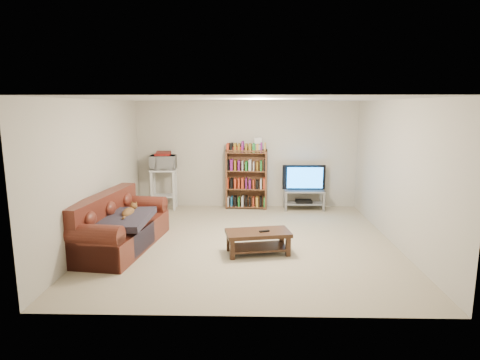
{
  "coord_description": "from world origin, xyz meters",
  "views": [
    {
      "loc": [
        0.07,
        -6.59,
        2.29
      ],
      "look_at": [
        -0.1,
        0.4,
        1.0
      ],
      "focal_mm": 30.0,
      "sensor_mm": 36.0,
      "label": 1
    }
  ],
  "objects_px": {
    "sofa": "(117,229)",
    "bookshelf": "(246,178)",
    "tv_stand": "(304,196)",
    "coffee_table": "(258,238)"
  },
  "relations": [
    {
      "from": "sofa",
      "to": "coffee_table",
      "type": "xyz_separation_m",
      "value": [
        2.3,
        -0.22,
        -0.06
      ]
    },
    {
      "from": "sofa",
      "to": "tv_stand",
      "type": "distance_m",
      "value": 4.22
    },
    {
      "from": "sofa",
      "to": "tv_stand",
      "type": "height_order",
      "value": "sofa"
    },
    {
      "from": "bookshelf",
      "to": "tv_stand",
      "type": "bearing_deg",
      "value": -0.69
    },
    {
      "from": "sofa",
      "to": "bookshelf",
      "type": "bearing_deg",
      "value": 59.05
    },
    {
      "from": "coffee_table",
      "to": "tv_stand",
      "type": "height_order",
      "value": "tv_stand"
    },
    {
      "from": "coffee_table",
      "to": "bookshelf",
      "type": "xyz_separation_m",
      "value": [
        -0.2,
        2.86,
        0.44
      ]
    },
    {
      "from": "sofa",
      "to": "coffee_table",
      "type": "relative_size",
      "value": 2.02
    },
    {
      "from": "tv_stand",
      "to": "bookshelf",
      "type": "bearing_deg",
      "value": 175.18
    },
    {
      "from": "sofa",
      "to": "bookshelf",
      "type": "distance_m",
      "value": 3.39
    }
  ]
}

